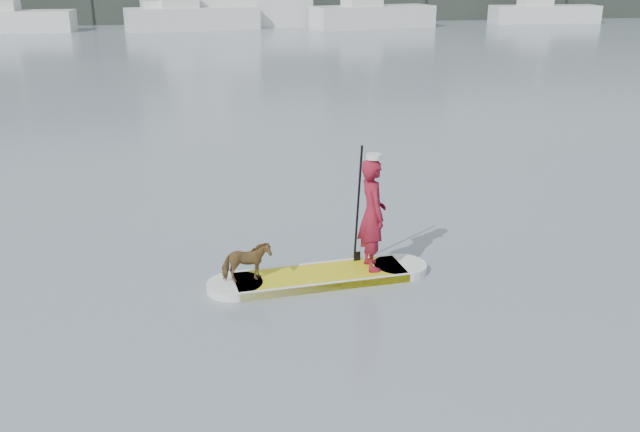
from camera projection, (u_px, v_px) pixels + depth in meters
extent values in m
plane|color=slate|center=(29.00, 432.00, 7.05)|extent=(140.00, 140.00, 0.00)
cube|color=gold|center=(320.00, 277.00, 10.40)|extent=(2.57, 1.04, 0.12)
cylinder|color=silver|center=(235.00, 286.00, 10.09)|extent=(0.80, 0.80, 0.12)
cylinder|color=silver|center=(400.00, 267.00, 10.71)|extent=(0.80, 0.80, 0.12)
cube|color=silver|center=(314.00, 267.00, 10.73)|extent=(2.49, 0.30, 0.12)
cube|color=silver|center=(327.00, 287.00, 10.06)|extent=(2.49, 0.30, 0.12)
imported|color=maroon|center=(372.00, 214.00, 10.29)|extent=(0.44, 0.63, 1.66)
cylinder|color=silver|center=(374.00, 157.00, 10.00)|extent=(0.22, 0.22, 0.07)
imported|color=brown|center=(246.00, 262.00, 10.01)|extent=(0.72, 0.42, 0.58)
cylinder|color=black|center=(358.00, 206.00, 10.52)|extent=(0.06, 0.30, 1.89)
cube|color=black|center=(357.00, 262.00, 10.82)|extent=(0.10, 0.03, 0.32)
cube|color=silver|center=(15.00, 21.00, 47.57)|extent=(7.75, 2.92, 1.37)
cube|color=silver|center=(1.00, 5.00, 47.14)|extent=(2.22, 1.88, 0.68)
cube|color=silver|center=(193.00, 19.00, 48.95)|extent=(9.27, 4.39, 1.49)
cube|color=silver|center=(178.00, 2.00, 48.28)|extent=(2.81, 2.37, 0.74)
cube|color=silver|center=(373.00, 17.00, 50.41)|extent=(9.03, 4.52, 1.51)
cube|color=silver|center=(362.00, 0.00, 49.73)|extent=(2.77, 2.42, 0.76)
cube|color=silver|center=(544.00, 14.00, 54.56)|extent=(8.23, 2.74, 1.29)
cube|color=silver|center=(535.00, 1.00, 54.14)|extent=(2.35, 1.78, 0.65)
cube|color=silver|center=(227.00, 13.00, 51.08)|extent=(12.23, 5.12, 1.94)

